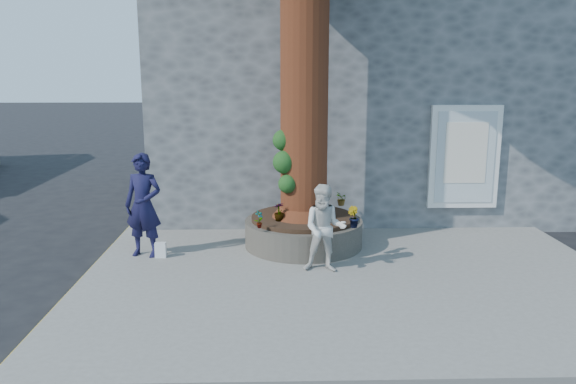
{
  "coord_description": "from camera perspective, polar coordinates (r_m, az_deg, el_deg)",
  "views": [
    {
      "loc": [
        0.2,
        -8.63,
        3.46
      ],
      "look_at": [
        0.49,
        1.77,
        1.25
      ],
      "focal_mm": 35.0,
      "sensor_mm": 36.0,
      "label": 1
    }
  ],
  "objects": [
    {
      "name": "planter",
      "position": [
        11.07,
        1.59,
        -3.98
      ],
      "size": [
        2.3,
        2.3,
        0.6
      ],
      "color": "black",
      "rests_on": "pavement"
    },
    {
      "name": "plant_c",
      "position": [
        10.59,
        -0.9,
        -2.01
      ],
      "size": [
        0.26,
        0.26,
        0.35
      ],
      "primitive_type": "imported",
      "rotation": [
        0.0,
        0.0,
        3.57
      ],
      "color": "gray",
      "rests_on": "planter"
    },
    {
      "name": "shopping_bag",
      "position": [
        10.67,
        -12.82,
        -5.76
      ],
      "size": [
        0.2,
        0.12,
        0.28
      ],
      "primitive_type": "cube",
      "rotation": [
        0.0,
        0.0,
        0.02
      ],
      "color": "white",
      "rests_on": "pavement"
    },
    {
      "name": "pavement",
      "position": [
        10.29,
        5.81,
        -7.35
      ],
      "size": [
        9.0,
        8.0,
        0.12
      ],
      "primitive_type": "cube",
      "color": "slate",
      "rests_on": "ground"
    },
    {
      "name": "plant_a",
      "position": [
        10.11,
        -2.95,
        -2.78
      ],
      "size": [
        0.2,
        0.2,
        0.32
      ],
      "primitive_type": "imported",
      "rotation": [
        0.0,
        0.0,
        0.84
      ],
      "color": "gray",
      "rests_on": "planter"
    },
    {
      "name": "plant_b",
      "position": [
        10.21,
        6.64,
        -2.53
      ],
      "size": [
        0.29,
        0.29,
        0.39
      ],
      "primitive_type": "imported",
      "rotation": [
        0.0,
        0.0,
        2.27
      ],
      "color": "gray",
      "rests_on": "planter"
    },
    {
      "name": "ground",
      "position": [
        9.3,
        -2.74,
        -9.86
      ],
      "size": [
        120.0,
        120.0,
        0.0
      ],
      "primitive_type": "plane",
      "color": "black",
      "rests_on": "ground"
    },
    {
      "name": "stone_shop",
      "position": [
        15.99,
        6.81,
        10.84
      ],
      "size": [
        10.3,
        8.3,
        6.3
      ],
      "color": "#4F5154",
      "rests_on": "ground"
    },
    {
      "name": "man",
      "position": [
        10.63,
        -14.48,
        -1.31
      ],
      "size": [
        0.79,
        0.61,
        1.93
      ],
      "primitive_type": "imported",
      "rotation": [
        0.0,
        0.0,
        -0.24
      ],
      "color": "#131233",
      "rests_on": "pavement"
    },
    {
      "name": "yellow_line",
      "position": [
        10.73,
        -19.29,
        -7.49
      ],
      "size": [
        0.1,
        30.0,
        0.01
      ],
      "primitive_type": "cube",
      "color": "yellow",
      "rests_on": "ground"
    },
    {
      "name": "woman",
      "position": [
        9.55,
        3.76,
        -3.71
      ],
      "size": [
        0.81,
        0.67,
        1.52
      ],
      "primitive_type": "imported",
      "rotation": [
        0.0,
        0.0,
        -0.13
      ],
      "color": "silver",
      "rests_on": "pavement"
    },
    {
      "name": "plant_d",
      "position": [
        11.86,
        5.48,
        -0.7
      ],
      "size": [
        0.29,
        0.31,
        0.29
      ],
      "primitive_type": "imported",
      "rotation": [
        0.0,
        0.0,
        4.96
      ],
      "color": "gray",
      "rests_on": "planter"
    }
  ]
}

